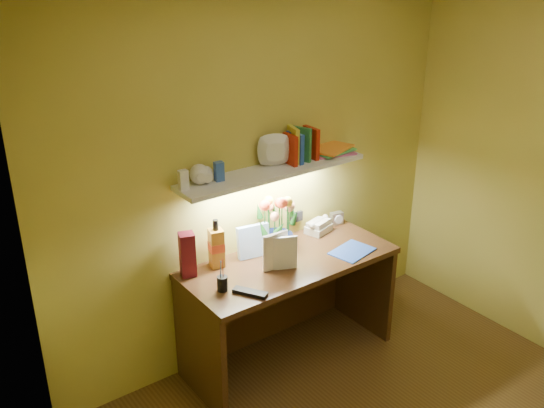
{
  "coord_description": "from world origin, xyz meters",
  "views": [
    {
      "loc": [
        -2.1,
        -1.47,
        2.6
      ],
      "look_at": [
        -0.03,
        1.35,
        1.09
      ],
      "focal_mm": 40.0,
      "sensor_mm": 36.0,
      "label": 1
    }
  ],
  "objects_px": {
    "desk": "(289,310)",
    "flower_bouquet": "(277,223)",
    "whisky_bottle": "(216,243)",
    "desk_clock": "(336,218)",
    "telephone": "(319,225)"
  },
  "relations": [
    {
      "from": "desk",
      "to": "flower_bouquet",
      "type": "distance_m",
      "value": 0.59
    },
    {
      "from": "flower_bouquet",
      "to": "desk_clock",
      "type": "distance_m",
      "value": 0.59
    },
    {
      "from": "desk_clock",
      "to": "desk",
      "type": "bearing_deg",
      "value": -148.14
    },
    {
      "from": "desk_clock",
      "to": "flower_bouquet",
      "type": "bearing_deg",
      "value": -163.45
    },
    {
      "from": "flower_bouquet",
      "to": "whisky_bottle",
      "type": "distance_m",
      "value": 0.44
    },
    {
      "from": "desk_clock",
      "to": "whisky_bottle",
      "type": "distance_m",
      "value": 1.02
    },
    {
      "from": "desk",
      "to": "flower_bouquet",
      "type": "height_order",
      "value": "flower_bouquet"
    },
    {
      "from": "desk",
      "to": "telephone",
      "type": "distance_m",
      "value": 0.63
    },
    {
      "from": "telephone",
      "to": "desk",
      "type": "bearing_deg",
      "value": -169.06
    },
    {
      "from": "whisky_bottle",
      "to": "desk_clock",
      "type": "bearing_deg",
      "value": 0.94
    },
    {
      "from": "telephone",
      "to": "whisky_bottle",
      "type": "bearing_deg",
      "value": 164.17
    },
    {
      "from": "whisky_bottle",
      "to": "telephone",
      "type": "bearing_deg",
      "value": -0.45
    },
    {
      "from": "flower_bouquet",
      "to": "telephone",
      "type": "xyz_separation_m",
      "value": [
        0.39,
        0.03,
        -0.14
      ]
    },
    {
      "from": "desk",
      "to": "whisky_bottle",
      "type": "xyz_separation_m",
      "value": [
        -0.41,
        0.21,
        0.53
      ]
    },
    {
      "from": "desk",
      "to": "telephone",
      "type": "height_order",
      "value": "telephone"
    }
  ]
}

